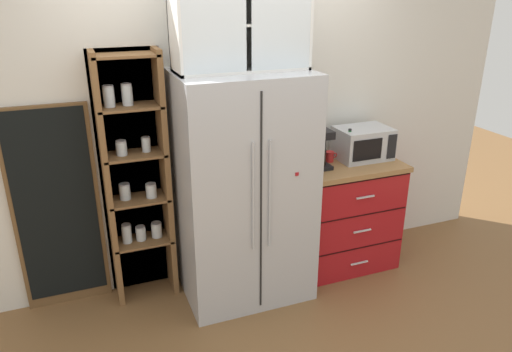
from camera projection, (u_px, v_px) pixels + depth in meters
The scene contains 12 objects.
ground_plane at pixel (245, 287), 3.89m from camera, with size 10.72×10.72×0.00m, color brown.
wall_back_cream at pixel (226, 122), 3.76m from camera, with size 5.01×0.10×2.55m, color silver.
refrigerator at pixel (243, 189), 3.57m from camera, with size 0.94×0.72×1.73m.
pantry_shelf_column at pixel (135, 176), 3.53m from camera, with size 0.50×0.29×1.88m.
counter_cabinet at pixel (344, 213), 4.09m from camera, with size 0.86×0.60×0.93m.
microwave at pixel (363, 143), 3.96m from camera, with size 0.44×0.33×0.26m.
coffee_maker at pixel (317, 148), 3.77m from camera, with size 0.17×0.20×0.31m.
mug_red at pixel (329, 156), 3.92m from camera, with size 0.11×0.07×0.08m.
bottle_clear at pixel (345, 149), 3.91m from camera, with size 0.07×0.07×0.24m.
bottle_green at pixel (349, 148), 3.87m from camera, with size 0.06×0.06×0.28m.
upper_cabinet at pixel (239, 24), 3.18m from camera, with size 0.90×0.32×0.60m.
chalkboard_menu at pixel (57, 210), 3.45m from camera, with size 0.60×0.04×1.54m.
Camera 1 is at (-1.10, -3.09, 2.27)m, focal length 33.75 mm.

